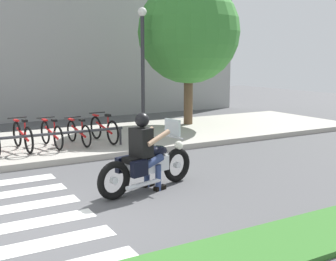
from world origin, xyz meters
name	(u,v)px	position (x,y,z in m)	size (l,w,h in m)	color
ground_plane	(20,226)	(0.00, 0.00, 0.00)	(48.00, 48.00, 0.00)	#4C4C4F
crosswalk_stripe_1	(8,252)	(-0.29, -0.80, 0.00)	(2.80, 0.40, 0.01)	white
motorcycle	(148,165)	(2.41, 0.60, 0.47)	(2.18, 0.86, 1.27)	black
rider	(145,146)	(2.34, 0.58, 0.84)	(0.72, 0.64, 1.46)	black
bicycle_3	(23,136)	(0.93, 4.59, 0.52)	(0.48, 1.64, 0.80)	black
bicycle_4	(51,134)	(1.65, 4.59, 0.50)	(0.48, 1.59, 0.76)	black
bicycle_5	(79,132)	(2.36, 4.59, 0.48)	(0.48, 1.54, 0.72)	black
bicycle_6	(104,129)	(3.08, 4.59, 0.51)	(0.48, 1.67, 0.79)	black
bike_rack	(27,137)	(0.93, 4.03, 0.57)	(4.89, 0.07, 0.49)	#333338
street_lamp	(143,58)	(4.88, 5.80, 2.43)	(0.28, 0.28, 3.97)	#2D2D33
tree_near_rack	(189,32)	(6.83, 6.20, 3.29)	(3.48, 3.48, 5.04)	brown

